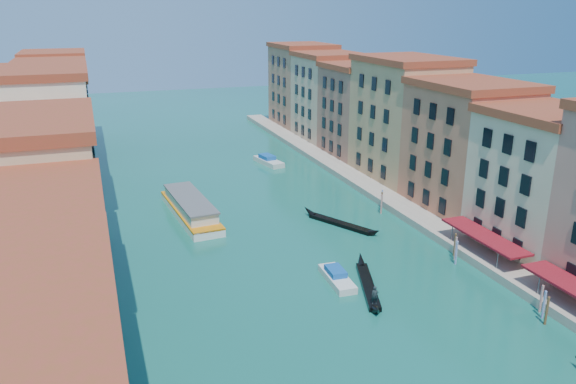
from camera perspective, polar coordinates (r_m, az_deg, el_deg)
left_bank_palazzos at (r=77.77m, az=-23.52°, el=2.74°), size 12.80×128.40×21.00m
right_bank_palazzos at (r=92.40m, az=13.64°, el=5.99°), size 12.80×128.40×21.00m
quay at (r=90.73m, az=8.96°, el=0.02°), size 4.00×140.00×1.00m
mooring_poles_right at (r=61.58m, az=22.75°, el=-9.42°), size 1.44×54.24×3.20m
vaporetto_far at (r=81.34m, az=-9.89°, el=-1.59°), size 5.92×19.31×2.83m
gondola_fore at (r=60.99m, az=8.13°, el=-9.26°), size 5.28×13.00×2.67m
gondola_far at (r=77.52m, az=5.18°, el=-3.09°), size 7.22×12.32×1.90m
motorboat_mid at (r=61.97m, az=4.97°, el=-8.59°), size 2.39×6.70×1.37m
motorboat_far at (r=107.85m, az=-2.02°, el=3.21°), size 4.10×8.38×1.66m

